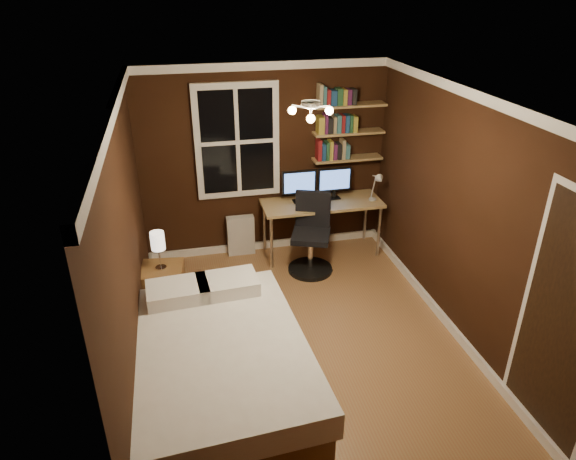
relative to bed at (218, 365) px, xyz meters
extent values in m
plane|color=#965F3C|center=(0.93, 0.55, -0.31)|extent=(4.20, 4.20, 0.00)
cube|color=black|center=(0.93, 2.65, 0.94)|extent=(3.20, 0.04, 2.50)
cube|color=black|center=(-0.67, 0.55, 0.94)|extent=(0.04, 4.20, 2.50)
cube|color=black|center=(2.53, 0.55, 0.94)|extent=(0.04, 4.20, 2.50)
cube|color=white|center=(0.93, 0.55, 2.19)|extent=(3.20, 4.20, 0.02)
cube|color=white|center=(0.58, 2.61, 1.24)|extent=(1.06, 0.06, 1.46)
cube|color=tan|center=(2.01, 2.53, 0.94)|extent=(0.92, 0.22, 0.03)
cube|color=tan|center=(2.01, 2.53, 1.29)|extent=(0.92, 0.22, 0.03)
cube|color=tan|center=(2.01, 2.53, 1.64)|extent=(0.92, 0.22, 0.03)
cube|color=brown|center=(0.00, -0.03, -0.14)|extent=(1.56, 2.13, 0.33)
cube|color=white|center=(0.00, -0.03, 0.14)|extent=(1.65, 2.20, 0.25)
cube|color=white|center=(-0.29, 0.75, 0.34)|extent=(0.62, 0.45, 0.14)
cube|color=white|center=(0.20, 0.78, 0.34)|extent=(0.62, 0.45, 0.14)
cube|color=brown|center=(-0.46, 1.40, -0.03)|extent=(0.50, 0.50, 0.56)
cube|color=beige|center=(0.56, 2.54, -0.03)|extent=(0.36, 0.13, 0.54)
cube|color=tan|center=(1.62, 2.33, 0.42)|extent=(1.57, 0.59, 0.04)
cylinder|color=beige|center=(0.90, 2.08, 0.05)|extent=(0.04, 0.04, 0.71)
cylinder|color=beige|center=(2.35, 2.08, 0.05)|extent=(0.04, 0.04, 0.71)
cylinder|color=beige|center=(0.90, 2.59, 0.05)|extent=(0.04, 0.04, 0.71)
cylinder|color=beige|center=(2.35, 2.59, 0.05)|extent=(0.04, 0.04, 0.71)
cylinder|color=black|center=(1.36, 1.88, -0.28)|extent=(0.56, 0.56, 0.05)
cylinder|color=silver|center=(1.36, 1.88, -0.05)|extent=(0.06, 0.06, 0.42)
cube|color=black|center=(1.36, 1.88, 0.20)|extent=(0.59, 0.59, 0.07)
cube|color=black|center=(1.43, 2.07, 0.47)|extent=(0.43, 0.20, 0.48)
camera|label=1|loc=(-0.17, -3.59, 3.11)|focal=32.00mm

